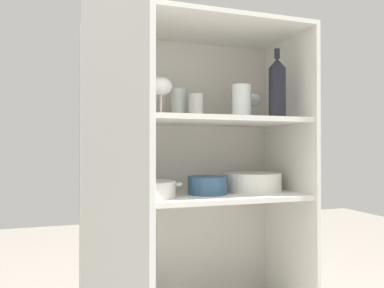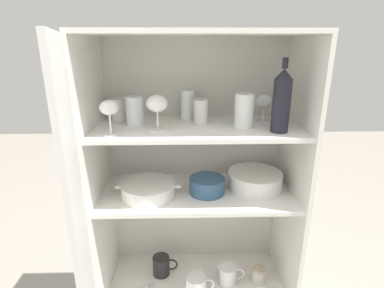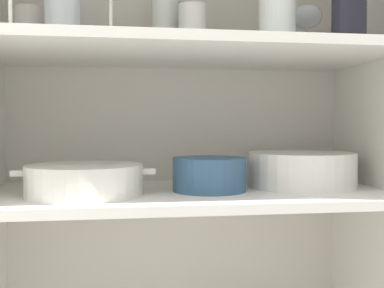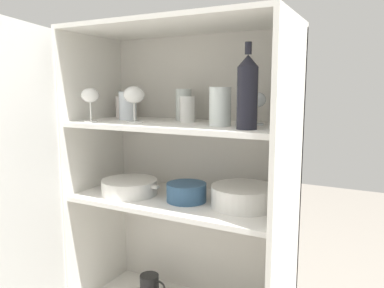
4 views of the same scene
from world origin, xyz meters
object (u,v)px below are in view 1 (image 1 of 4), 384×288
casserole_dish (145,189)px  mixing_bowl_large (207,184)px  plate_stack_white (252,182)px  wine_bottle (277,88)px

casserole_dish → mixing_bowl_large: bearing=5.3°
plate_stack_white → casserole_dish: plate_stack_white is taller
wine_bottle → mixing_bowl_large: 0.50m
wine_bottle → casserole_dish: bearing=173.8°
mixing_bowl_large → casserole_dish: mixing_bowl_large is taller
wine_bottle → mixing_bowl_large: size_ratio=1.79×
wine_bottle → plate_stack_white: size_ratio=1.15×
plate_stack_white → wine_bottle: bearing=-67.9°
mixing_bowl_large → casserole_dish: 0.27m
wine_bottle → plate_stack_white: wine_bottle is taller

